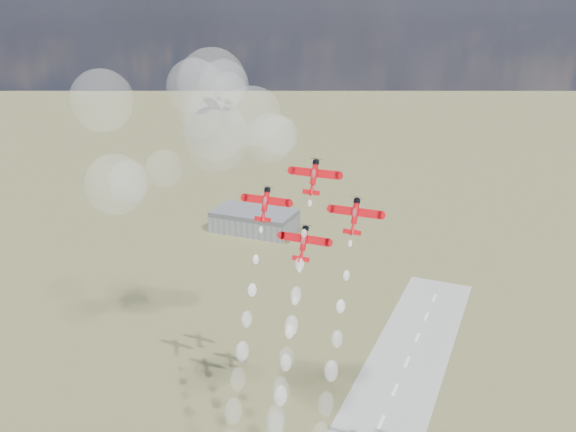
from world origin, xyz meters
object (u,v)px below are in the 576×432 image
at_px(plane_lead, 314,176).
at_px(plane_slot, 304,242).
at_px(hangar, 254,221).
at_px(plane_left, 265,203).
at_px(plane_right, 355,215).

relative_size(plane_lead, plane_slot, 1.00).
bearing_deg(hangar, plane_lead, -59.21).
xyz_separation_m(hangar, plane_left, (90.54, -176.79, 75.38)).
height_order(plane_left, plane_slot, plane_left).
xyz_separation_m(plane_left, plane_slot, (12.69, -3.54, -8.15)).
xyz_separation_m(plane_lead, plane_left, (-12.69, -3.54, -8.15)).
bearing_deg(plane_right, plane_slot, -164.42).
bearing_deg(plane_left, hangar, 117.12).
distance_m(plane_lead, plane_left, 15.49).
distance_m(hangar, plane_lead, 218.29).
xyz_separation_m(plane_right, plane_slot, (-12.69, -3.54, -8.15)).
height_order(plane_lead, plane_slot, plane_lead).
bearing_deg(plane_lead, plane_left, -164.42).
bearing_deg(hangar, plane_slot, -60.21).
bearing_deg(plane_left, plane_slot, -15.58).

